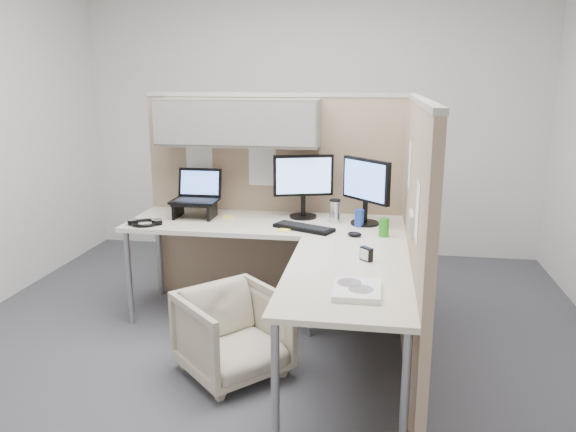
# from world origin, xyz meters

# --- Properties ---
(ground) EXTENTS (4.50, 4.50, 0.00)m
(ground) POSITION_xyz_m (0.00, 0.00, 0.00)
(ground) COLOR #424147
(ground) RESTS_ON ground
(partition_back) EXTENTS (2.00, 0.36, 1.63)m
(partition_back) POSITION_xyz_m (-0.22, 0.83, 1.10)
(partition_back) COLOR tan
(partition_back) RESTS_ON ground
(partition_right) EXTENTS (0.07, 2.03, 1.63)m
(partition_right) POSITION_xyz_m (0.90, -0.07, 0.82)
(partition_right) COLOR tan
(partition_right) RESTS_ON ground
(desk) EXTENTS (2.00, 1.98, 0.73)m
(desk) POSITION_xyz_m (0.12, 0.13, 0.69)
(desk) COLOR beige
(desk) RESTS_ON ground
(office_chair) EXTENTS (0.76, 0.76, 0.57)m
(office_chair) POSITION_xyz_m (-0.14, -0.32, 0.29)
(office_chair) COLOR #B3A28F
(office_chair) RESTS_ON ground
(monitor_left) EXTENTS (0.43, 0.20, 0.47)m
(monitor_left) POSITION_xyz_m (0.14, 0.70, 1.00)
(monitor_left) COLOR black
(monitor_left) RESTS_ON desk
(monitor_right) EXTENTS (0.33, 0.34, 0.47)m
(monitor_right) POSITION_xyz_m (0.60, 0.58, 1.00)
(monitor_right) COLOR black
(monitor_right) RESTS_ON desk
(laptop_station) EXTENTS (0.33, 0.29, 0.35)m
(laptop_station) POSITION_xyz_m (-0.65, 0.60, 0.86)
(laptop_station) COLOR black
(laptop_station) RESTS_ON desk
(keyboard) EXTENTS (0.44, 0.30, 0.02)m
(keyboard) POSITION_xyz_m (0.19, 0.37, 0.74)
(keyboard) COLOR black
(keyboard) RESTS_ON desk
(mouse) EXTENTS (0.11, 0.08, 0.03)m
(mouse) POSITION_xyz_m (0.54, 0.24, 0.75)
(mouse) COLOR black
(mouse) RESTS_ON desk
(travel_mug) EXTENTS (0.08, 0.08, 0.17)m
(travel_mug) POSITION_xyz_m (0.38, 0.59, 0.81)
(travel_mug) COLOR silver
(travel_mug) RESTS_ON desk
(soda_can_green) EXTENTS (0.07, 0.07, 0.12)m
(soda_can_green) POSITION_xyz_m (0.73, 0.28, 0.79)
(soda_can_green) COLOR #268C1E
(soda_can_green) RESTS_ON desk
(soda_can_silver) EXTENTS (0.07, 0.07, 0.12)m
(soda_can_silver) POSITION_xyz_m (0.56, 0.51, 0.79)
(soda_can_silver) COLOR #1E3FA5
(soda_can_silver) RESTS_ON desk
(sticky_note_c) EXTENTS (0.10, 0.10, 0.01)m
(sticky_note_c) POSITION_xyz_m (-0.41, 0.62, 0.73)
(sticky_note_c) COLOR yellow
(sticky_note_c) RESTS_ON desk
(sticky_note_b) EXTENTS (0.09, 0.09, 0.01)m
(sticky_note_b) POSITION_xyz_m (0.06, 0.31, 0.73)
(sticky_note_b) COLOR yellow
(sticky_note_b) RESTS_ON desk
(headphones) EXTENTS (0.24, 0.22, 0.04)m
(headphones) POSITION_xyz_m (-0.93, 0.31, 0.75)
(headphones) COLOR black
(headphones) RESTS_ON desk
(paper_stack) EXTENTS (0.23, 0.29, 0.03)m
(paper_stack) POSITION_xyz_m (0.60, -0.74, 0.75)
(paper_stack) COLOR white
(paper_stack) RESTS_ON desk
(desk_clock) EXTENTS (0.08, 0.08, 0.08)m
(desk_clock) POSITION_xyz_m (0.63, -0.24, 0.77)
(desk_clock) COLOR black
(desk_clock) RESTS_ON desk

